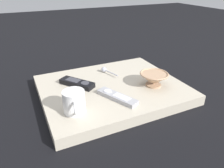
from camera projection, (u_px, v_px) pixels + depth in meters
The scene contains 7 objects.
ground_plane at pixel (112, 93), 1.03m from camera, with size 6.00×6.00×0.00m, color black.
table at pixel (112, 89), 1.02m from camera, with size 0.54×0.66×0.05m.
cereal_bowl at pixel (154, 79), 0.98m from camera, with size 0.13×0.13×0.06m.
coffee_mug at pixel (74, 102), 0.79m from camera, with size 0.12×0.08×0.09m.
teaspoon at pixel (105, 70), 1.13m from camera, with size 0.12×0.05×0.03m.
tv_remote_near at pixel (77, 83), 1.00m from camera, with size 0.17×0.15×0.03m.
tv_remote_far at pixel (117, 97), 0.89m from camera, with size 0.19×0.12×0.02m.
Camera 1 is at (0.81, -0.38, 0.51)m, focal length 33.68 mm.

